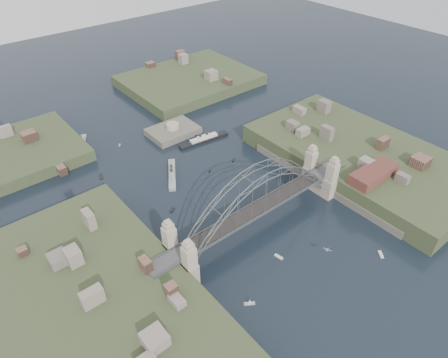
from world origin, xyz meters
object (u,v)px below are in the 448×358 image
at_px(naval_cruiser_near, 172,174).
at_px(naval_cruiser_far, 82,144).
at_px(fort_island, 173,135).
at_px(wharf_shed, 373,174).
at_px(ocean_liner, 204,140).
at_px(bridge, 259,199).

height_order(naval_cruiser_near, naval_cruiser_far, naval_cruiser_near).
xyz_separation_m(fort_island, wharf_shed, (32.00, -84.00, 10.34)).
distance_m(fort_island, wharf_shed, 90.48).
bearing_deg(ocean_liner, naval_cruiser_near, -153.63).
bearing_deg(naval_cruiser_near, naval_cruiser_far, 112.87).
bearing_deg(ocean_liner, fort_island, 116.24).
bearing_deg(wharf_shed, ocean_liner, 109.69).
distance_m(naval_cruiser_far, ocean_liner, 54.17).
bearing_deg(naval_cruiser_far, naval_cruiser_near, -67.13).
bearing_deg(fort_island, bridge, -99.73).
xyz_separation_m(bridge, fort_island, (12.00, 70.00, -12.66)).
relative_size(fort_island, ocean_liner, 0.90).
height_order(bridge, ocean_liner, bridge).
distance_m(fort_island, naval_cruiser_far, 40.83).
distance_m(naval_cruiser_near, naval_cruiser_far, 47.83).
relative_size(wharf_shed, naval_cruiser_far, 1.30).
height_order(wharf_shed, ocean_liner, wharf_shed).
bearing_deg(wharf_shed, fort_island, 110.85).
relative_size(fort_island, naval_cruiser_far, 1.43).
bearing_deg(naval_cruiser_near, wharf_shed, -48.48).
bearing_deg(ocean_liner, wharf_shed, -70.31).
bearing_deg(bridge, naval_cruiser_far, 106.06).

